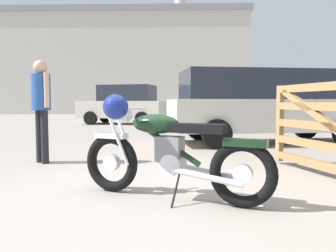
{
  "coord_description": "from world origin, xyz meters",
  "views": [
    {
      "loc": [
        0.19,
        -3.55,
        0.98
      ],
      "look_at": [
        0.0,
        1.14,
        0.65
      ],
      "focal_mm": 35.72,
      "sensor_mm": 36.0,
      "label": 1
    }
  ],
  "objects_px": {
    "blue_hatchback_right": "(299,104)",
    "pale_sedan_back": "(263,104)",
    "bystander": "(41,100)",
    "vintage_motorcycle": "(166,151)",
    "silver_sedan_mid": "(124,104)"
  },
  "relations": [
    {
      "from": "bystander",
      "to": "pale_sedan_back",
      "type": "height_order",
      "value": "pale_sedan_back"
    },
    {
      "from": "pale_sedan_back",
      "to": "bystander",
      "type": "bearing_deg",
      "value": -155.61
    },
    {
      "from": "bystander",
      "to": "silver_sedan_mid",
      "type": "distance_m",
      "value": 9.99
    },
    {
      "from": "vintage_motorcycle",
      "to": "blue_hatchback_right",
      "type": "distance_m",
      "value": 11.77
    },
    {
      "from": "silver_sedan_mid",
      "to": "vintage_motorcycle",
      "type": "bearing_deg",
      "value": 112.55
    },
    {
      "from": "bystander",
      "to": "pale_sedan_back",
      "type": "distance_m",
      "value": 5.1
    },
    {
      "from": "blue_hatchback_right",
      "to": "pale_sedan_back",
      "type": "xyz_separation_m",
      "value": [
        -2.88,
        -5.83,
        0.0
      ]
    },
    {
      "from": "vintage_motorcycle",
      "to": "blue_hatchback_right",
      "type": "height_order",
      "value": "blue_hatchback_right"
    },
    {
      "from": "vintage_motorcycle",
      "to": "bystander",
      "type": "relative_size",
      "value": 1.19
    },
    {
      "from": "bystander",
      "to": "silver_sedan_mid",
      "type": "height_order",
      "value": "silver_sedan_mid"
    },
    {
      "from": "bystander",
      "to": "blue_hatchback_right",
      "type": "height_order",
      "value": "blue_hatchback_right"
    },
    {
      "from": "blue_hatchback_right",
      "to": "silver_sedan_mid",
      "type": "relative_size",
      "value": 1.19
    },
    {
      "from": "blue_hatchback_right",
      "to": "bystander",
      "type": "bearing_deg",
      "value": -119.65
    },
    {
      "from": "bystander",
      "to": "silver_sedan_mid",
      "type": "xyz_separation_m",
      "value": [
        -0.36,
        9.99,
        -0.1
      ]
    },
    {
      "from": "silver_sedan_mid",
      "to": "pale_sedan_back",
      "type": "relative_size",
      "value": 0.84
    }
  ]
}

